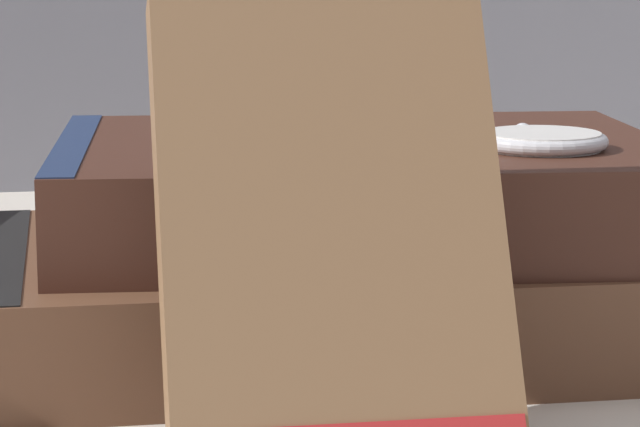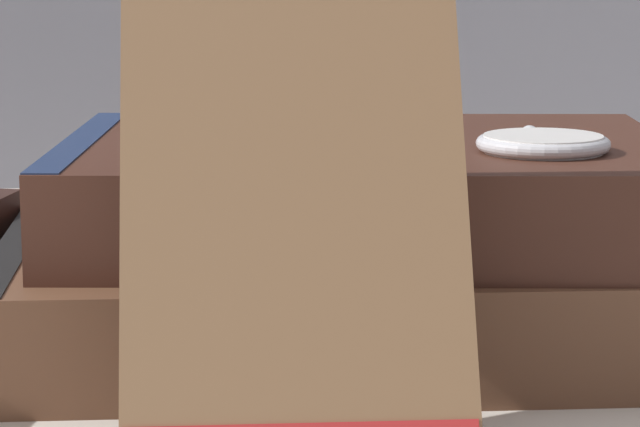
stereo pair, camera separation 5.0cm
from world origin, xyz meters
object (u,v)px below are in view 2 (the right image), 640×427
at_px(book_leaning_front, 295,242).
at_px(reading_glasses, 240,248).
at_px(book_flat_bottom, 330,293).
at_px(book_flat_top, 352,189).
at_px(pocket_watch, 543,143).

relative_size(book_leaning_front, reading_glasses, 1.23).
distance_m(book_flat_bottom, reading_glasses, 0.17).
bearing_deg(book_leaning_front, reading_glasses, 92.14).
height_order(book_leaning_front, reading_glasses, book_leaning_front).
height_order(book_flat_top, reading_glasses, book_flat_top).
bearing_deg(book_flat_top, book_leaning_front, -97.94).
bearing_deg(pocket_watch, book_leaning_front, -134.79).
distance_m(pocket_watch, reading_glasses, 0.23).
bearing_deg(book_flat_bottom, book_leaning_front, -99.45).
bearing_deg(pocket_watch, book_flat_top, 150.95).
distance_m(book_flat_bottom, book_flat_top, 0.04).
xyz_separation_m(book_leaning_front, pocket_watch, (0.09, 0.09, 0.01)).
distance_m(book_flat_top, book_leaning_front, 0.13).
relative_size(book_flat_bottom, book_leaning_front, 1.86).
relative_size(book_flat_bottom, reading_glasses, 2.29).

